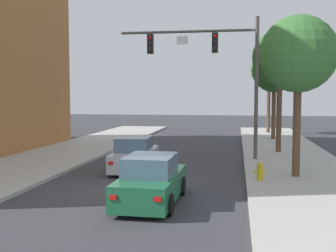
{
  "coord_description": "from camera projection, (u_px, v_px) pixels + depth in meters",
  "views": [
    {
      "loc": [
        3.63,
        -14.28,
        3.52
      ],
      "look_at": [
        0.2,
        6.05,
        2.0
      ],
      "focal_mm": 44.18,
      "sensor_mm": 36.0,
      "label": 1
    }
  ],
  "objects": [
    {
      "name": "street_tree_third",
      "position": [
        274.0,
        71.0,
        31.79
      ],
      "size": [
        3.39,
        3.39,
        7.0
      ],
      "color": "brown",
      "rests_on": "sidewalk_right"
    },
    {
      "name": "car_following_green",
      "position": [
        151.0,
        181.0,
        13.47
      ],
      "size": [
        1.87,
        4.26,
        1.6
      ],
      "color": "#1E663D",
      "rests_on": "ground"
    },
    {
      "name": "street_tree_farthest",
      "position": [
        269.0,
        70.0,
        37.36
      ],
      "size": [
        3.32,
        3.32,
        7.38
      ],
      "color": "brown",
      "rests_on": "sidewalk_right"
    },
    {
      "name": "fire_hydrant",
      "position": [
        260.0,
        171.0,
        16.43
      ],
      "size": [
        0.48,
        0.24,
        0.72
      ],
      "color": "gold",
      "rests_on": "sidewalk_right"
    },
    {
      "name": "sidewalk_right",
      "position": [
        323.0,
        199.0,
        13.82
      ],
      "size": [
        5.0,
        60.0,
        0.15
      ],
      "primitive_type": "cube",
      "color": "#B2AFA8",
      "rests_on": "ground"
    },
    {
      "name": "car_lead_silver",
      "position": [
        135.0,
        155.0,
        19.4
      ],
      "size": [
        2.03,
        4.33,
        1.6
      ],
      "color": "#B7B7BC",
      "rests_on": "ground"
    },
    {
      "name": "street_tree_second",
      "position": [
        280.0,
        58.0,
        24.47
      ],
      "size": [
        3.28,
        3.28,
        7.27
      ],
      "color": "brown",
      "rests_on": "sidewalk_right"
    },
    {
      "name": "ground_plane",
      "position": [
        135.0,
        193.0,
        14.9
      ],
      "size": [
        120.0,
        120.0,
        0.0
      ],
      "primitive_type": "plane",
      "color": "#38383D"
    },
    {
      "name": "traffic_signal_mast",
      "position": [
        216.0,
        61.0,
        22.01
      ],
      "size": [
        7.42,
        0.38,
        7.5
      ],
      "color": "#514C47",
      "rests_on": "sidewalk_right"
    },
    {
      "name": "street_tree_nearest",
      "position": [
        298.0,
        55.0,
        16.97
      ],
      "size": [
        3.18,
        3.18,
        6.67
      ],
      "color": "brown",
      "rests_on": "sidewalk_right"
    }
  ]
}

